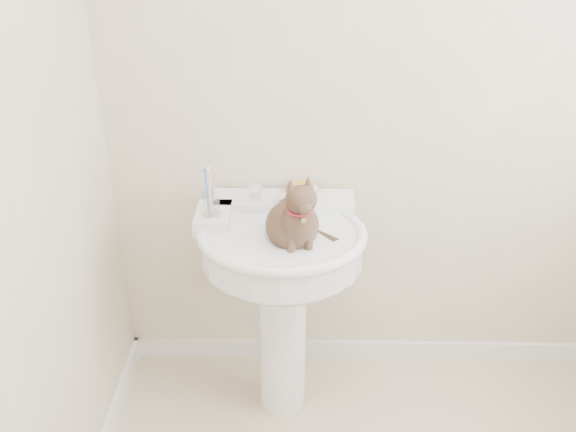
{
  "coord_description": "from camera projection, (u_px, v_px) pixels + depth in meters",
  "views": [
    {
      "loc": [
        -0.36,
        -1.17,
        1.97
      ],
      "look_at": [
        -0.4,
        0.78,
        0.9
      ],
      "focal_mm": 40.0,
      "sensor_mm": 36.0,
      "label": 1
    }
  ],
  "objects": [
    {
      "name": "faucet",
      "position": [
        283.0,
        192.0,
        2.38
      ],
      "size": [
        0.28,
        0.12,
        0.14
      ],
      "color": "silver",
      "rests_on": "pedestal_sink"
    },
    {
      "name": "pedestal_sink",
      "position": [
        282.0,
        266.0,
        2.36
      ],
      "size": [
        0.63,
        0.61,
        0.86
      ],
      "color": "white",
      "rests_on": "floor"
    },
    {
      "name": "soap_bar",
      "position": [
        304.0,
        188.0,
        2.48
      ],
      "size": [
        0.1,
        0.08,
        0.03
      ],
      "primitive_type": "cube",
      "rotation": [
        0.0,
        0.0,
        -0.34
      ],
      "color": "orange",
      "rests_on": "pedestal_sink"
    },
    {
      "name": "baseboard_back",
      "position": [
        377.0,
        350.0,
        2.9
      ],
      "size": [
        2.2,
        0.02,
        0.09
      ],
      "primitive_type": "cube",
      "color": "white",
      "rests_on": "floor"
    },
    {
      "name": "toothbrush_cup",
      "position": [
        211.0,
        203.0,
        2.29
      ],
      "size": [
        0.07,
        0.07,
        0.19
      ],
      "rotation": [
        0.0,
        0.0,
        -0.03
      ],
      "color": "silver",
      "rests_on": "pedestal_sink"
    },
    {
      "name": "cat",
      "position": [
        294.0,
        222.0,
        2.2
      ],
      "size": [
        0.21,
        0.26,
        0.38
      ],
      "rotation": [
        0.0,
        0.0,
        0.29
      ],
      "color": "brown",
      "rests_on": "pedestal_sink"
    },
    {
      "name": "wall_back",
      "position": [
        398.0,
        91.0,
        2.33
      ],
      "size": [
        2.2,
        0.0,
        2.5
      ],
      "primitive_type": null,
      "color": "#C1AE94",
      "rests_on": "ground"
    }
  ]
}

